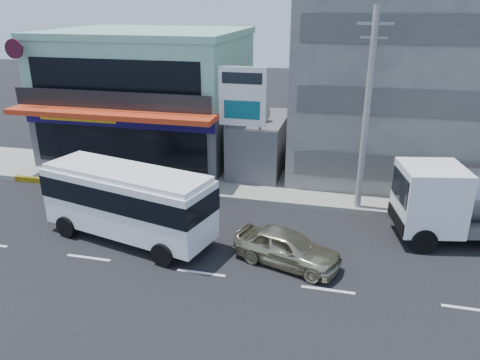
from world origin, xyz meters
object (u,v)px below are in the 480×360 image
(satellite_dish, at_px, (258,121))
(billboard, at_px, (242,104))
(sedan, at_px, (287,247))
(motorcycle_rider, at_px, (105,197))
(concrete_building, at_px, (438,58))
(shop_building, at_px, (151,98))
(minibus, at_px, (128,198))
(utility_pole_near, at_px, (367,113))

(satellite_dish, bearing_deg, billboard, -105.52)
(sedan, relative_size, motorcycle_rider, 1.77)
(concrete_building, xyz_separation_m, satellite_dish, (-10.00, -4.00, -3.42))
(shop_building, xyz_separation_m, satellite_dish, (8.00, -2.95, -0.42))
(minibus, bearing_deg, concrete_building, 42.79)
(satellite_dish, relative_size, minibus, 0.18)
(shop_building, bearing_deg, billboard, -32.32)
(satellite_dish, distance_m, billboard, 2.31)
(billboard, height_order, minibus, billboard)
(concrete_building, distance_m, sedan, 16.35)
(satellite_dish, xyz_separation_m, sedan, (3.20, -9.50, -2.82))
(shop_building, distance_m, minibus, 12.72)
(billboard, relative_size, motorcycle_rider, 2.74)
(concrete_building, xyz_separation_m, motorcycle_rider, (-16.51, -10.67, -6.17))
(minibus, bearing_deg, billboard, 63.92)
(concrete_building, distance_m, billboard, 12.17)
(utility_pole_near, bearing_deg, sedan, -115.40)
(utility_pole_near, bearing_deg, concrete_building, 62.24)
(concrete_building, height_order, satellite_dish, concrete_building)
(sedan, bearing_deg, motorcycle_rider, 91.58)
(shop_building, distance_m, motorcycle_rider, 10.23)
(shop_building, xyz_separation_m, billboard, (7.50, -4.75, 0.93))
(satellite_dish, height_order, motorcycle_rider, satellite_dish)
(satellite_dish, bearing_deg, minibus, -114.08)
(concrete_building, bearing_deg, satellite_dish, -158.20)
(concrete_building, distance_m, satellite_dish, 11.30)
(concrete_building, xyz_separation_m, sedan, (-6.80, -13.50, -6.24))
(minibus, bearing_deg, sedan, -4.25)
(motorcycle_rider, bearing_deg, shop_building, 98.82)
(shop_building, relative_size, sedan, 2.78)
(minibus, bearing_deg, motorcycle_rider, 137.41)
(sedan, distance_m, motorcycle_rider, 10.11)
(sedan, bearing_deg, concrete_building, -8.88)
(utility_pole_near, bearing_deg, billboard, 164.52)
(satellite_dish, bearing_deg, sedan, -71.40)
(motorcycle_rider, bearing_deg, satellite_dish, 45.68)
(shop_building, relative_size, billboard, 1.80)
(shop_building, xyz_separation_m, sedan, (11.20, -12.45, -3.24))
(concrete_building, height_order, minibus, concrete_building)
(satellite_dish, relative_size, sedan, 0.34)
(minibus, height_order, sedan, minibus)
(concrete_building, bearing_deg, minibus, -137.21)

